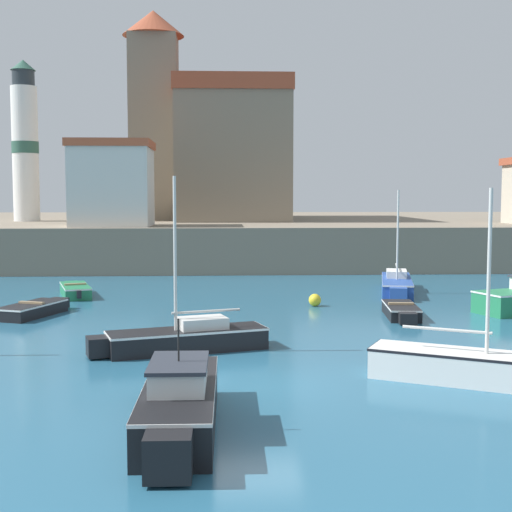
% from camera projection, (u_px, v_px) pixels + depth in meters
% --- Properties ---
extents(ground_plane, '(200.00, 200.00, 0.00)m').
position_uv_depth(ground_plane, '(254.00, 385.00, 18.71)').
color(ground_plane, '#28607F').
extents(quay_seawall, '(120.00, 40.00, 2.93)m').
position_uv_depth(quay_seawall, '(232.00, 234.00, 63.76)').
color(quay_seawall, gray).
rests_on(quay_seawall, ground).
extents(dinghy_black_0, '(1.52, 3.72, 0.58)m').
position_uv_depth(dinghy_black_0, '(401.00, 310.00, 28.95)').
color(dinghy_black_0, black).
rests_on(dinghy_black_0, ground).
extents(motorboat_black_1, '(1.57, 5.99, 2.40)m').
position_uv_depth(motorboat_black_1, '(179.00, 403.00, 15.08)').
color(motorboat_black_1, black).
rests_on(motorboat_black_1, ground).
extents(sailboat_white_2, '(5.70, 3.65, 5.15)m').
position_uv_depth(sailboat_white_2, '(476.00, 366.00, 18.77)').
color(sailboat_white_2, white).
rests_on(sailboat_white_2, ground).
extents(dinghy_green_4, '(2.18, 4.11, 0.64)m').
position_uv_depth(dinghy_green_4, '(75.00, 290.00, 35.03)').
color(dinghy_green_4, '#237A4C').
rests_on(dinghy_green_4, ground).
extents(sailboat_blue_5, '(2.71, 6.67, 5.22)m').
position_uv_depth(sailboat_blue_5, '(397.00, 284.00, 36.20)').
color(sailboat_blue_5, '#284C9E').
rests_on(sailboat_blue_5, ground).
extents(dinghy_black_7, '(2.41, 4.01, 0.60)m').
position_uv_depth(dinghy_black_7, '(34.00, 309.00, 29.35)').
color(dinghy_black_7, black).
rests_on(dinghy_black_7, ground).
extents(sailboat_black_9, '(5.75, 2.87, 5.56)m').
position_uv_depth(sailboat_black_9, '(185.00, 337.00, 22.68)').
color(sailboat_black_9, black).
rests_on(sailboat_black_9, ground).
extents(mooring_buoy, '(0.56, 0.56, 0.56)m').
position_uv_depth(mooring_buoy, '(315.00, 300.00, 31.82)').
color(mooring_buoy, yellow).
rests_on(mooring_buoy, ground).
extents(church, '(13.18, 17.43, 16.64)m').
position_uv_depth(church, '(222.00, 148.00, 59.87)').
color(church, gray).
rests_on(church, quay_seawall).
extents(lighthouse, '(2.04, 2.04, 12.32)m').
position_uv_depth(lighthouse, '(25.00, 144.00, 54.84)').
color(lighthouse, silver).
rests_on(lighthouse, quay_seawall).
extents(harbor_shed_near_wharf, '(5.27, 4.94, 5.56)m').
position_uv_depth(harbor_shed_near_wharf, '(112.00, 183.00, 46.52)').
color(harbor_shed_near_wharf, silver).
rests_on(harbor_shed_near_wharf, quay_seawall).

